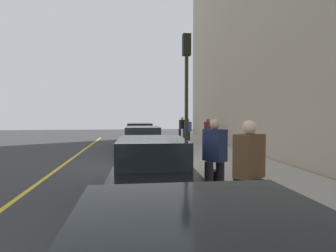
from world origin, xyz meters
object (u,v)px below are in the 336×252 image
object	(u,v)px
pedestrian_navy_coat	(215,156)
pedestrian_brown_coat	(249,171)
traffic_light_pole	(186,80)
rolling_suitcase	(216,181)
parked_car_black	(152,168)
parked_car_charcoal	(142,142)
pedestrian_blue_coat	(188,130)
pedestrian_burgundy_coat	(208,131)
parked_car_maroon	(139,134)
pedestrian_black_coat	(182,127)

from	to	relation	value
pedestrian_navy_coat	pedestrian_brown_coat	xyz separation A→B (m)	(-1.81, -0.07, 0.01)
traffic_light_pole	rolling_suitcase	xyz separation A→B (m)	(-2.51, -0.29, -2.80)
parked_car_black	pedestrian_navy_coat	xyz separation A→B (m)	(-0.65, -1.43, 0.37)
parked_car_charcoal	pedestrian_blue_coat	bearing A→B (deg)	-30.17
pedestrian_burgundy_coat	rolling_suitcase	bearing A→B (deg)	166.23
parked_car_charcoal	parked_car_black	bearing A→B (deg)	-179.91
pedestrian_brown_coat	rolling_suitcase	world-z (taller)	pedestrian_brown_coat
parked_car_black	parked_car_maroon	bearing A→B (deg)	0.19
pedestrian_black_coat	pedestrian_brown_coat	bearing A→B (deg)	173.97
parked_car_black	parked_car_charcoal	world-z (taller)	same
pedestrian_brown_coat	pedestrian_black_coat	xyz separation A→B (m)	(17.32, -1.83, -0.05)
pedestrian_brown_coat	pedestrian_navy_coat	bearing A→B (deg)	2.24
parked_car_black	pedestrian_blue_coat	distance (m)	12.92
parked_car_maroon	pedestrian_blue_coat	world-z (taller)	pedestrian_blue_coat
pedestrian_burgundy_coat	pedestrian_black_coat	world-z (taller)	pedestrian_black_coat
pedestrian_black_coat	traffic_light_pole	size ratio (longest dim) A/B	0.38
parked_car_charcoal	pedestrian_navy_coat	xyz separation A→B (m)	(-7.39, -1.44, 0.38)
pedestrian_brown_coat	pedestrian_black_coat	world-z (taller)	pedestrian_brown_coat
parked_car_black	traffic_light_pole	bearing A→B (deg)	-29.64
parked_car_maroon	rolling_suitcase	world-z (taller)	parked_car_maroon
pedestrian_burgundy_coat	pedestrian_black_coat	size ratio (longest dim) A/B	0.95
traffic_light_pole	parked_car_maroon	bearing A→B (deg)	7.66
parked_car_charcoal	pedestrian_navy_coat	distance (m)	7.53
parked_car_charcoal	rolling_suitcase	xyz separation A→B (m)	(-6.95, -1.61, -0.33)
parked_car_charcoal	parked_car_maroon	world-z (taller)	same
parked_car_charcoal	pedestrian_navy_coat	world-z (taller)	pedestrian_navy_coat
pedestrian_blue_coat	pedestrian_black_coat	distance (m)	2.37
parked_car_charcoal	pedestrian_navy_coat	bearing A→B (deg)	-168.99
parked_car_charcoal	rolling_suitcase	size ratio (longest dim) A/B	4.70
parked_car_maroon	pedestrian_burgundy_coat	size ratio (longest dim) A/B	2.80
pedestrian_burgundy_coat	pedestrian_blue_coat	size ratio (longest dim) A/B	1.02
pedestrian_black_coat	pedestrian_navy_coat	bearing A→B (deg)	173.01
traffic_light_pole	pedestrian_burgundy_coat	bearing A→B (deg)	-19.20
pedestrian_blue_coat	rolling_suitcase	size ratio (longest dim) A/B	1.81
pedestrian_black_coat	rolling_suitcase	distance (m)	15.17
pedestrian_burgundy_coat	rolling_suitcase	world-z (taller)	pedestrian_burgundy_coat
pedestrian_burgundy_coat	pedestrian_brown_coat	world-z (taller)	pedestrian_brown_coat
pedestrian_black_coat	rolling_suitcase	world-z (taller)	pedestrian_black_coat
rolling_suitcase	parked_car_charcoal	bearing A→B (deg)	13.06
pedestrian_blue_coat	pedestrian_burgundy_coat	bearing A→B (deg)	-143.37
pedestrian_navy_coat	traffic_light_pole	world-z (taller)	traffic_light_pole
pedestrian_burgundy_coat	traffic_light_pole	size ratio (longest dim) A/B	0.37
parked_car_maroon	traffic_light_pole	bearing A→B (deg)	-172.34
pedestrian_blue_coat	parked_car_charcoal	bearing A→B (deg)	149.83
pedestrian_navy_coat	pedestrian_burgundy_coat	size ratio (longest dim) A/B	1.10
parked_car_black	pedestrian_burgundy_coat	world-z (taller)	pedestrian_burgundy_coat
parked_car_charcoal	pedestrian_burgundy_coat	world-z (taller)	pedestrian_burgundy_coat
parked_car_black	pedestrian_brown_coat	world-z (taller)	pedestrian_brown_coat
pedestrian_navy_coat	pedestrian_burgundy_coat	distance (m)	12.10
parked_car_maroon	pedestrian_black_coat	world-z (taller)	pedestrian_black_coat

